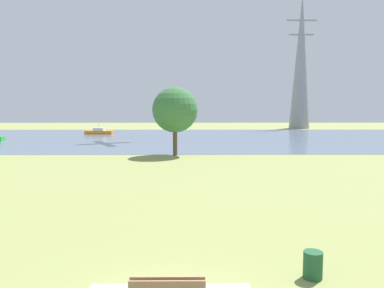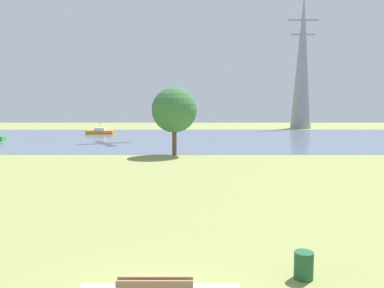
{
  "view_description": "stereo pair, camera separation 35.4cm",
  "coord_description": "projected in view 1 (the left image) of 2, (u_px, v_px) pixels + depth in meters",
  "views": [
    {
      "loc": [
        0.52,
        -8.57,
        5.04
      ],
      "look_at": [
        0.75,
        21.97,
        1.93
      ],
      "focal_mm": 35.65,
      "sensor_mm": 36.0,
      "label": 1
    },
    {
      "loc": [
        0.87,
        -8.57,
        5.04
      ],
      "look_at": [
        0.75,
        21.97,
        1.93
      ],
      "focal_mm": 35.65,
      "sensor_mm": 36.0,
      "label": 2
    }
  ],
  "objects": [
    {
      "name": "electricity_pylon",
      "position": [
        301.0,
        61.0,
        82.1
      ],
      "size": [
        6.4,
        4.4,
        28.86
      ],
      "color": "gray",
      "rests_on": "ground"
    },
    {
      "name": "litter_bin",
      "position": [
        313.0,
        265.0,
        11.11
      ],
      "size": [
        0.56,
        0.56,
        0.8
      ],
      "primitive_type": "cylinder",
      "color": "#1E512D",
      "rests_on": "ground"
    },
    {
      "name": "water_surface",
      "position": [
        186.0,
        138.0,
        58.77
      ],
      "size": [
        140.0,
        40.0,
        0.02
      ],
      "primitive_type": "cube",
      "color": "slate",
      "rests_on": "ground"
    },
    {
      "name": "sailboat_orange",
      "position": [
        99.0,
        132.0,
        66.81
      ],
      "size": [
        4.88,
        1.77,
        5.8
      ],
      "color": "orange",
      "rests_on": "water_surface"
    },
    {
      "name": "ground_plane",
      "position": [
        183.0,
        168.0,
        30.91
      ],
      "size": [
        160.0,
        160.0,
        0.0
      ],
      "primitive_type": "plane",
      "color": "#8C9351"
    },
    {
      "name": "tree_mid_shore",
      "position": [
        175.0,
        110.0,
        38.0
      ],
      "size": [
        4.54,
        4.54,
        6.86
      ],
      "color": "brown",
      "rests_on": "ground"
    }
  ]
}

